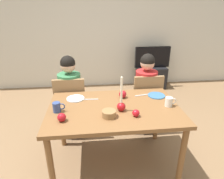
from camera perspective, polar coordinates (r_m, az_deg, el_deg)
ground_plane at (r=2.54m, az=0.53°, el=-20.23°), size 7.68×7.68×0.00m
back_wall at (r=4.46m, az=-3.53°, el=17.35°), size 6.40×0.10×2.60m
dining_table at (r=2.14m, az=0.59°, el=-7.11°), size 1.40×0.90×0.75m
chair_left at (r=2.75m, az=-11.86°, el=-4.03°), size 0.40×0.40×0.90m
chair_right at (r=2.84m, az=9.75°, el=-3.00°), size 0.40×0.40×0.90m
person_left_child at (r=2.76m, az=-11.90°, el=-2.65°), size 0.30×0.30×1.17m
person_right_child at (r=2.84m, az=9.65°, el=-1.67°), size 0.30×0.30×1.17m
tv_stand at (r=4.61m, az=11.29°, el=3.57°), size 0.64×0.40×0.48m
tv at (r=4.47m, az=11.75°, el=9.26°), size 0.79×0.05×0.46m
candle_centerpiece at (r=2.00m, az=2.71°, el=-4.32°), size 0.09×0.09×0.37m
plate_left at (r=2.31m, az=-10.62°, el=-2.59°), size 0.20×0.20×0.01m
plate_right at (r=2.41m, az=12.85°, el=-1.71°), size 0.20×0.20×0.01m
mug_left at (r=2.06m, az=-15.76°, el=-4.98°), size 0.13×0.08×0.10m
mug_right at (r=2.18m, az=16.33°, el=-3.45°), size 0.12×0.08×0.10m
fork_left at (r=2.27m, az=-6.29°, el=-2.89°), size 0.18×0.03×0.01m
fork_right at (r=2.39m, az=8.71°, el=-1.65°), size 0.18×0.05×0.01m
bowl_walnuts at (r=1.91m, az=-0.89°, el=-7.09°), size 0.14×0.14×0.07m
apple_near_candle at (r=1.93m, az=6.98°, el=-6.84°), size 0.07×0.07×0.07m
apple_by_left_plate at (r=2.29m, az=3.14°, el=-1.39°), size 0.09×0.09×0.09m
apple_by_right_mug at (r=1.90m, az=-14.50°, el=-7.87°), size 0.08×0.08×0.08m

